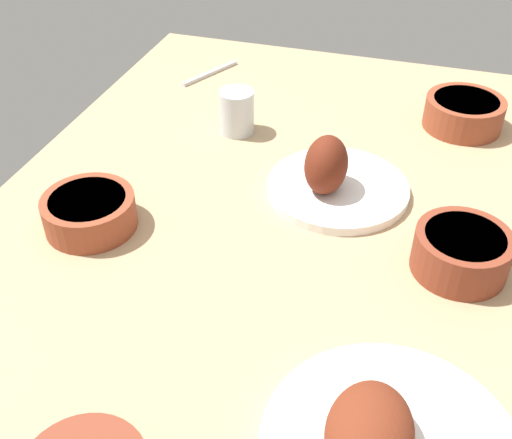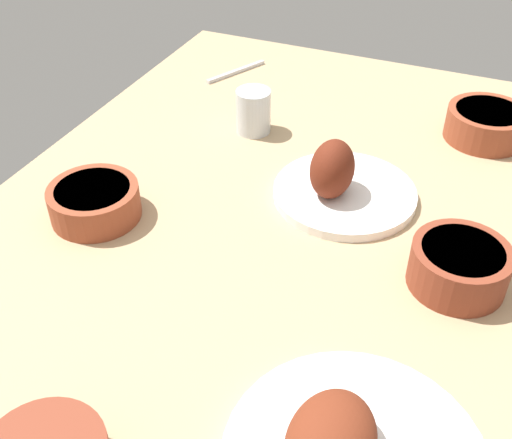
{
  "view_description": "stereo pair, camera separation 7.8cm",
  "coord_description": "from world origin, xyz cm",
  "px_view_note": "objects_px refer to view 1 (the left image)",
  "views": [
    {
      "loc": [
        -71.9,
        -22.3,
        65.2
      ],
      "look_at": [
        0.0,
        0.0,
        6.0
      ],
      "focal_mm": 43.7,
      "sensor_mm": 36.0,
      "label": 1
    },
    {
      "loc": [
        -69.21,
        -29.61,
        65.2
      ],
      "look_at": [
        0.0,
        0.0,
        6.0
      ],
      "focal_mm": 43.7,
      "sensor_mm": 36.0,
      "label": 2
    }
  ],
  "objects_px": {
    "bowl_pasta": "(461,252)",
    "fork_loose": "(210,73)",
    "bowl_potatoes": "(89,211)",
    "bowl_soup": "(464,112)",
    "plate_near_viewer": "(333,179)",
    "water_tumbler": "(237,112)"
  },
  "relations": [
    {
      "from": "bowl_pasta",
      "to": "fork_loose",
      "type": "xyz_separation_m",
      "value": [
        0.5,
        0.57,
        -0.03
      ]
    },
    {
      "from": "bowl_potatoes",
      "to": "fork_loose",
      "type": "height_order",
      "value": "bowl_potatoes"
    },
    {
      "from": "bowl_potatoes",
      "to": "fork_loose",
      "type": "xyz_separation_m",
      "value": [
        0.57,
        0.01,
        -0.03
      ]
    },
    {
      "from": "fork_loose",
      "to": "bowl_soup",
      "type": "bearing_deg",
      "value": 108.28
    },
    {
      "from": "bowl_potatoes",
      "to": "bowl_pasta",
      "type": "bearing_deg",
      "value": -83.32
    },
    {
      "from": "plate_near_viewer",
      "to": "fork_loose",
      "type": "relative_size",
      "value": 1.46
    },
    {
      "from": "bowl_soup",
      "to": "fork_loose",
      "type": "xyz_separation_m",
      "value": [
        0.07,
        0.55,
        -0.03
      ]
    },
    {
      "from": "plate_near_viewer",
      "to": "bowl_potatoes",
      "type": "relative_size",
      "value": 1.66
    },
    {
      "from": "bowl_potatoes",
      "to": "bowl_pasta",
      "type": "height_order",
      "value": "bowl_pasta"
    },
    {
      "from": "plate_near_viewer",
      "to": "bowl_pasta",
      "type": "distance_m",
      "value": 0.25
    },
    {
      "from": "plate_near_viewer",
      "to": "bowl_soup",
      "type": "relative_size",
      "value": 1.58
    },
    {
      "from": "bowl_pasta",
      "to": "water_tumbler",
      "type": "distance_m",
      "value": 0.51
    },
    {
      "from": "bowl_potatoes",
      "to": "bowl_soup",
      "type": "height_order",
      "value": "bowl_soup"
    },
    {
      "from": "bowl_pasta",
      "to": "water_tumbler",
      "type": "xyz_separation_m",
      "value": [
        0.28,
        0.43,
        0.01
      ]
    },
    {
      "from": "plate_near_viewer",
      "to": "bowl_pasta",
      "type": "xyz_separation_m",
      "value": [
        -0.13,
        -0.21,
        0.0
      ]
    },
    {
      "from": "bowl_pasta",
      "to": "fork_loose",
      "type": "bearing_deg",
      "value": 48.45
    },
    {
      "from": "plate_near_viewer",
      "to": "bowl_potatoes",
      "type": "height_order",
      "value": "plate_near_viewer"
    },
    {
      "from": "fork_loose",
      "to": "bowl_potatoes",
      "type": "bearing_deg",
      "value": 27.4
    },
    {
      "from": "water_tumbler",
      "to": "plate_near_viewer",
      "type": "bearing_deg",
      "value": -124.46
    },
    {
      "from": "bowl_soup",
      "to": "fork_loose",
      "type": "height_order",
      "value": "bowl_soup"
    },
    {
      "from": "bowl_potatoes",
      "to": "water_tumbler",
      "type": "bearing_deg",
      "value": -19.66
    },
    {
      "from": "plate_near_viewer",
      "to": "water_tumbler",
      "type": "distance_m",
      "value": 0.26
    }
  ]
}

